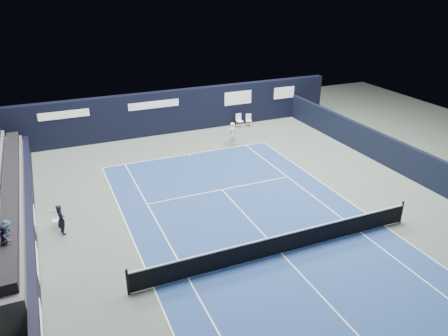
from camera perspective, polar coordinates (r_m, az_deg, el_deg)
The scene contains 12 objects.
ground at distance 20.18m, azimuth 4.63°, elevation -8.06°, with size 48.00×48.00×0.00m, color #4C5A53.
court_surface at distance 18.74m, azimuth 7.50°, elevation -11.00°, with size 10.97×23.77×0.01m, color navy.
enclosure_wall_right at distance 28.41m, azimuth 19.93°, elevation 2.40°, with size 0.30×22.00×1.80m, color black.
folding_chair_back_a at distance 33.52m, azimuth 3.22°, elevation 6.55°, with size 0.52×0.54×0.94m.
folding_chair_back_b at distance 33.24m, azimuth 2.00°, elevation 6.36°, with size 0.47×0.45×1.04m.
line_judge_chair at distance 21.54m, azimuth -21.09°, elevation -6.07°, with size 0.40×0.38×0.83m.
line_judge at distance 20.80m, azimuth -20.51°, elevation -6.31°, with size 0.53×0.35×1.45m, color black.
court_markings at distance 18.73m, azimuth 7.50°, elevation -10.99°, with size 11.03×23.83×0.00m.
tennis_net at distance 18.45m, azimuth 7.59°, elevation -9.72°, with size 12.90×0.10×1.10m.
back_sponsor_wall at distance 31.96m, azimuth -7.45°, elevation 7.25°, with size 26.00×0.63×3.10m.
side_barrier_left at distance 21.54m, azimuth -23.92°, elevation -6.19°, with size 0.33×22.00×1.20m.
tennis_player at distance 29.41m, azimuth 1.04°, elevation 4.45°, with size 0.70×0.90×1.64m.
Camera 1 is at (-8.20, -13.00, 10.72)m, focal length 35.00 mm.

